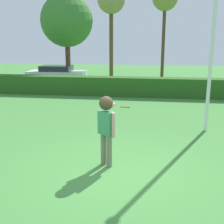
{
  "coord_description": "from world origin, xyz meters",
  "views": [
    {
      "loc": [
        0.8,
        -6.45,
        3.12
      ],
      "look_at": [
        -0.31,
        1.24,
        1.15
      ],
      "focal_mm": 46.2,
      "sensor_mm": 36.0,
      "label": 1
    }
  ],
  "objects_px": {
    "frisbee": "(125,107)",
    "parked_car_white": "(57,73)",
    "person": "(106,122)",
    "birch_tree": "(165,0)",
    "lamppost": "(214,27)",
    "willow_tree": "(67,21)",
    "maple_tree": "(111,2)"
  },
  "relations": [
    {
      "from": "frisbee",
      "to": "parked_car_white",
      "type": "bearing_deg",
      "value": 115.8
    },
    {
      "from": "person",
      "to": "frisbee",
      "type": "bearing_deg",
      "value": 54.39
    },
    {
      "from": "birch_tree",
      "to": "frisbee",
      "type": "bearing_deg",
      "value": -94.79
    },
    {
      "from": "frisbee",
      "to": "birch_tree",
      "type": "xyz_separation_m",
      "value": [
        1.36,
        16.2,
        4.59
      ]
    },
    {
      "from": "frisbee",
      "to": "lamppost",
      "type": "height_order",
      "value": "lamppost"
    },
    {
      "from": "birch_tree",
      "to": "willow_tree",
      "type": "height_order",
      "value": "birch_tree"
    },
    {
      "from": "lamppost",
      "to": "birch_tree",
      "type": "xyz_separation_m",
      "value": [
        -1.21,
        13.42,
        2.47
      ]
    },
    {
      "from": "birch_tree",
      "to": "maple_tree",
      "type": "distance_m",
      "value": 4.18
    },
    {
      "from": "frisbee",
      "to": "maple_tree",
      "type": "height_order",
      "value": "maple_tree"
    },
    {
      "from": "parked_car_white",
      "to": "maple_tree",
      "type": "relative_size",
      "value": 0.58
    },
    {
      "from": "willow_tree",
      "to": "maple_tree",
      "type": "xyz_separation_m",
      "value": [
        2.85,
        2.77,
        1.59
      ]
    },
    {
      "from": "parked_car_white",
      "to": "willow_tree",
      "type": "height_order",
      "value": "willow_tree"
    },
    {
      "from": "frisbee",
      "to": "willow_tree",
      "type": "bearing_deg",
      "value": 112.28
    },
    {
      "from": "parked_car_white",
      "to": "lamppost",
      "type": "bearing_deg",
      "value": -49.33
    },
    {
      "from": "frisbee",
      "to": "lamppost",
      "type": "distance_m",
      "value": 4.34
    },
    {
      "from": "lamppost",
      "to": "maple_tree",
      "type": "xyz_separation_m",
      "value": [
        -5.38,
        13.8,
        2.48
      ]
    },
    {
      "from": "parked_car_white",
      "to": "birch_tree",
      "type": "distance_m",
      "value": 9.84
    },
    {
      "from": "willow_tree",
      "to": "maple_tree",
      "type": "relative_size",
      "value": 0.87
    },
    {
      "from": "lamppost",
      "to": "parked_car_white",
      "type": "distance_m",
      "value": 14.01
    },
    {
      "from": "willow_tree",
      "to": "maple_tree",
      "type": "height_order",
      "value": "maple_tree"
    },
    {
      "from": "frisbee",
      "to": "lamppost",
      "type": "bearing_deg",
      "value": 47.24
    },
    {
      "from": "lamppost",
      "to": "willow_tree",
      "type": "bearing_deg",
      "value": 126.72
    },
    {
      "from": "birch_tree",
      "to": "parked_car_white",
      "type": "bearing_deg",
      "value": -158.71
    },
    {
      "from": "frisbee",
      "to": "willow_tree",
      "type": "height_order",
      "value": "willow_tree"
    },
    {
      "from": "person",
      "to": "willow_tree",
      "type": "height_order",
      "value": "willow_tree"
    },
    {
      "from": "frisbee",
      "to": "birch_tree",
      "type": "bearing_deg",
      "value": 85.21
    },
    {
      "from": "lamppost",
      "to": "parked_car_white",
      "type": "bearing_deg",
      "value": 130.67
    },
    {
      "from": "willow_tree",
      "to": "maple_tree",
      "type": "bearing_deg",
      "value": 44.16
    },
    {
      "from": "lamppost",
      "to": "birch_tree",
      "type": "bearing_deg",
      "value": 95.16
    },
    {
      "from": "birch_tree",
      "to": "maple_tree",
      "type": "xyz_separation_m",
      "value": [
        -4.17,
        0.38,
        0.01
      ]
    },
    {
      "from": "parked_car_white",
      "to": "maple_tree",
      "type": "distance_m",
      "value": 7.24
    },
    {
      "from": "person",
      "to": "willow_tree",
      "type": "bearing_deg",
      "value": 110.08
    }
  ]
}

